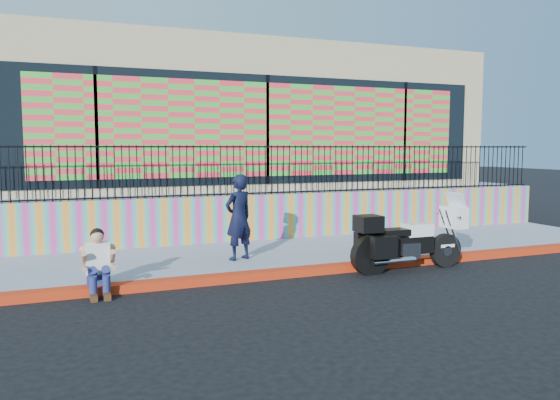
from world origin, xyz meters
TOP-DOWN VIEW (x-y plane):
  - ground at (0.00, 0.00)m, footprint 90.00×90.00m
  - red_curb at (0.00, 0.00)m, footprint 16.00×0.30m
  - sidewalk at (0.00, 1.65)m, footprint 16.00×3.00m
  - mural_wall at (0.00, 3.25)m, footprint 16.00×0.20m
  - metal_fence at (0.00, 3.25)m, footprint 15.80×0.04m
  - elevated_platform at (0.00, 8.35)m, footprint 16.00×10.00m
  - storefront_building at (0.00, 8.13)m, footprint 14.00×8.06m
  - police_motorcycle at (1.21, -0.40)m, footprint 2.41×0.80m
  - police_officer at (-1.73, 1.13)m, footprint 0.73×0.61m
  - seated_man at (-4.47, -0.09)m, footprint 0.54×0.71m

SIDE VIEW (x-z plane):
  - ground at x=0.00m, z-range 0.00..0.00m
  - red_curb at x=0.00m, z-range 0.00..0.15m
  - sidewalk at x=0.00m, z-range 0.00..0.15m
  - seated_man at x=-4.47m, z-range -0.08..0.98m
  - elevated_platform at x=0.00m, z-range 0.00..1.25m
  - police_motorcycle at x=1.21m, z-range -0.12..1.38m
  - mural_wall at x=0.00m, z-range 0.15..1.25m
  - police_officer at x=-1.73m, z-range 0.15..1.86m
  - metal_fence at x=0.00m, z-range 1.25..2.45m
  - storefront_building at x=0.00m, z-range 1.25..5.25m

